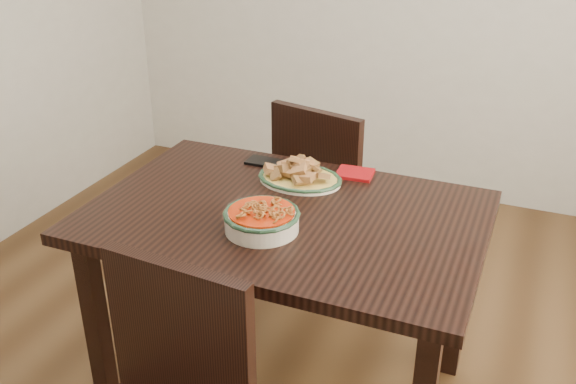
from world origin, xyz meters
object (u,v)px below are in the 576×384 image
at_px(dining_table, 286,236).
at_px(smartphone, 267,162).
at_px(fish_plate, 300,170).
at_px(noodle_bowl, 262,217).
at_px(chair_far, 328,189).

bearing_deg(dining_table, smartphone, 123.20).
xyz_separation_m(fish_plate, noodle_bowl, (0.02, -0.37, -0.00)).
relative_size(dining_table, chair_far, 1.42).
bearing_deg(chair_far, fish_plate, 109.54).
distance_m(dining_table, smartphone, 0.40).
bearing_deg(chair_far, noodle_bowl, 108.20).
xyz_separation_m(chair_far, smartphone, (-0.12, -0.37, 0.26)).
bearing_deg(dining_table, fish_plate, 99.99).
relative_size(fish_plate, smartphone, 1.94).
distance_m(chair_far, fish_plate, 0.56).
xyz_separation_m(noodle_bowl, smartphone, (-0.19, 0.47, -0.04)).
bearing_deg(dining_table, noodle_bowl, -97.96).
bearing_deg(noodle_bowl, dining_table, 82.04).
distance_m(dining_table, fish_plate, 0.27).
distance_m(chair_far, smartphone, 0.47).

